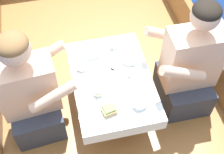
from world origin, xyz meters
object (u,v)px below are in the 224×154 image
Objects in this scene: person_starboard at (189,68)px; tin_can at (98,92)px; coffee_cup_port at (81,66)px; coffee_cup_starboard at (113,44)px; sandwich at (109,110)px; person_port at (31,94)px.

tin_can is at bearing 7.98° from person_starboard.
coffee_cup_port is at bearing 106.46° from tin_can.
person_starboard is 0.59m from coffee_cup_starboard.
coffee_cup_port is (-0.12, 0.41, -0.00)m from sandwich.
tin_can is (0.46, -0.12, 0.06)m from person_port.
person_port is 0.95× the size of person_starboard.
person_starboard is at bearing -6.74° from person_port.
sandwich reaches higher than tin_can.
tin_can is (-0.71, -0.09, 0.04)m from person_starboard.
person_starboard reaches higher than sandwich.
person_port is 0.48m from tin_can.
person_port reaches higher than sandwich.
coffee_cup_starboard reaches higher than tin_can.
person_starboard is at bearing -31.96° from coffee_cup_starboard.
sandwich and coffee_cup_port have the same top height.
person_port is at bearing -162.03° from coffee_cup_port.
sandwich is at bearing -74.59° from tin_can.
sandwich is (-0.66, -0.25, 0.05)m from person_starboard.
coffee_cup_port is 0.32m from coffee_cup_starboard.
sandwich is 1.21× the size of coffee_cup_starboard.
coffee_cup_port is 1.11× the size of coffee_cup_starboard.
coffee_cup_port is (0.38, 0.12, 0.06)m from person_port.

